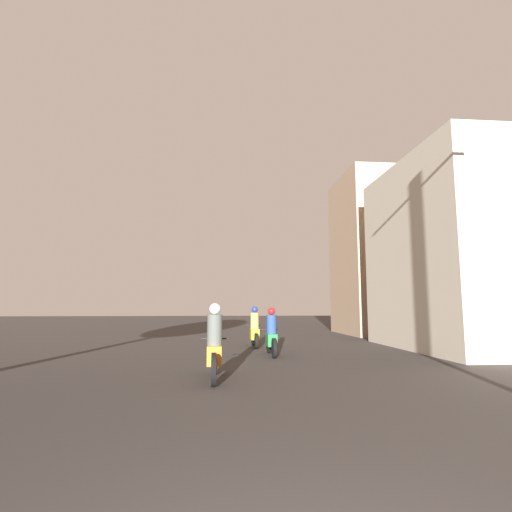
{
  "coord_description": "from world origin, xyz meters",
  "views": [
    {
      "loc": [
        -0.61,
        -1.61,
        1.57
      ],
      "look_at": [
        1.01,
        16.31,
        3.8
      ],
      "focal_mm": 28.0,
      "sensor_mm": 36.0,
      "label": 1
    }
  ],
  "objects_px": {
    "motorcycle_orange": "(214,349)",
    "building_right_far": "(381,254)",
    "motorcycle_green": "(271,336)",
    "motorcycle_yellow": "(255,331)",
    "building_right_near": "(468,254)"
  },
  "relations": [
    {
      "from": "motorcycle_orange",
      "to": "building_right_far",
      "type": "relative_size",
      "value": 0.23
    },
    {
      "from": "motorcycle_orange",
      "to": "building_right_far",
      "type": "xyz_separation_m",
      "value": [
        9.19,
        12.97,
        3.79
      ]
    },
    {
      "from": "motorcycle_green",
      "to": "motorcycle_yellow",
      "type": "xyz_separation_m",
      "value": [
        -0.31,
        2.62,
        0.01
      ]
    },
    {
      "from": "motorcycle_orange",
      "to": "motorcycle_green",
      "type": "relative_size",
      "value": 1.07
    },
    {
      "from": "building_right_far",
      "to": "building_right_near",
      "type": "bearing_deg",
      "value": -89.86
    },
    {
      "from": "motorcycle_orange",
      "to": "motorcycle_green",
      "type": "xyz_separation_m",
      "value": [
        1.74,
        4.02,
        -0.04
      ]
    },
    {
      "from": "motorcycle_yellow",
      "to": "building_right_far",
      "type": "xyz_separation_m",
      "value": [
        7.75,
        6.32,
        3.83
      ]
    },
    {
      "from": "motorcycle_yellow",
      "to": "building_right_far",
      "type": "bearing_deg",
      "value": 43.62
    },
    {
      "from": "motorcycle_green",
      "to": "motorcycle_yellow",
      "type": "bearing_deg",
      "value": 98.84
    },
    {
      "from": "motorcycle_yellow",
      "to": "building_right_near",
      "type": "bearing_deg",
      "value": -6.82
    },
    {
      "from": "motorcycle_yellow",
      "to": "building_right_far",
      "type": "distance_m",
      "value": 10.71
    },
    {
      "from": "motorcycle_green",
      "to": "building_right_far",
      "type": "xyz_separation_m",
      "value": [
        7.45,
        8.94,
        3.83
      ]
    },
    {
      "from": "building_right_near",
      "to": "building_right_far",
      "type": "distance_m",
      "value": 7.93
    },
    {
      "from": "motorcycle_yellow",
      "to": "building_right_far",
      "type": "relative_size",
      "value": 0.22
    },
    {
      "from": "motorcycle_yellow",
      "to": "building_right_near",
      "type": "relative_size",
      "value": 0.28
    }
  ]
}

